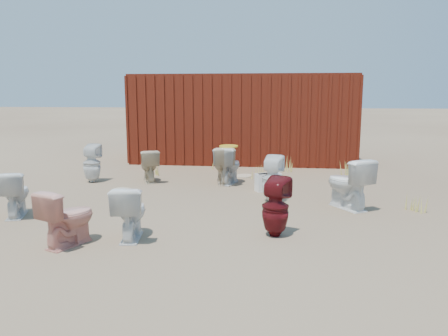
# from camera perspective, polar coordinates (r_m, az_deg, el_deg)

# --- Properties ---
(ground) EXTENTS (100.00, 100.00, 0.00)m
(ground) POSITION_cam_1_polar(r_m,az_deg,el_deg) (7.54, -0.55, -4.90)
(ground) COLOR brown
(ground) RESTS_ON ground
(shipping_container) EXTENTS (6.00, 2.40, 2.40)m
(shipping_container) POSITION_cam_1_polar(r_m,az_deg,el_deg) (12.48, 2.55, 6.51)
(shipping_container) COLOR #55170E
(shipping_container) RESTS_ON ground
(toilet_front_a) EXTENTS (0.62, 0.80, 0.72)m
(toilet_front_a) POSITION_cam_1_polar(r_m,az_deg,el_deg) (7.55, -25.67, -3.03)
(toilet_front_a) COLOR silver
(toilet_front_a) RESTS_ON ground
(toilet_front_pink) EXTENTS (0.66, 0.82, 0.73)m
(toilet_front_pink) POSITION_cam_1_polar(r_m,az_deg,el_deg) (5.87, -19.74, -6.06)
(toilet_front_pink) COLOR #EA9A87
(toilet_front_pink) RESTS_ON ground
(toilet_front_c) EXTENTS (0.50, 0.76, 0.72)m
(toilet_front_c) POSITION_cam_1_polar(r_m,az_deg,el_deg) (5.90, -12.17, -5.63)
(toilet_front_c) COLOR white
(toilet_front_c) RESTS_ON ground
(toilet_front_maroon) EXTENTS (0.47, 0.48, 0.80)m
(toilet_front_maroon) POSITION_cam_1_polar(r_m,az_deg,el_deg) (5.90, 6.74, -5.08)
(toilet_front_maroon) COLOR #5B0F13
(toilet_front_maroon) RESTS_ON ground
(toilet_front_e) EXTENTS (0.86, 0.96, 0.85)m
(toilet_front_e) POSITION_cam_1_polar(r_m,az_deg,el_deg) (7.54, 15.88, -1.93)
(toilet_front_e) COLOR white
(toilet_front_e) RESTS_ON ground
(toilet_back_a) EXTENTS (0.38, 0.38, 0.82)m
(toilet_back_a) POSITION_cam_1_polar(r_m,az_deg,el_deg) (9.83, -16.88, 0.59)
(toilet_back_a) COLOR white
(toilet_back_a) RESTS_ON ground
(toilet_back_beige_left) EXTENTS (0.64, 0.79, 0.71)m
(toilet_back_beige_left) POSITION_cam_1_polar(r_m,az_deg,el_deg) (9.60, -9.77, 0.31)
(toilet_back_beige_left) COLOR #C7B591
(toilet_back_beige_left) RESTS_ON ground
(toilet_back_beige_right) EXTENTS (0.61, 0.86, 0.80)m
(toilet_back_beige_right) POSITION_cam_1_polar(r_m,az_deg,el_deg) (9.28, -0.12, 0.42)
(toilet_back_beige_right) COLOR beige
(toilet_back_beige_right) RESTS_ON ground
(toilet_back_yellowlid) EXTENTS (0.60, 0.85, 0.79)m
(toilet_back_yellowlid) POSITION_cam_1_polar(r_m,az_deg,el_deg) (9.27, 0.59, 0.37)
(toilet_back_yellowlid) COLOR silver
(toilet_back_yellowlid) RESTS_ON ground
(toilet_back_e) EXTENTS (0.45, 0.46, 0.83)m
(toilet_back_e) POSITION_cam_1_polar(r_m,az_deg,el_deg) (7.74, 6.35, -1.42)
(toilet_back_e) COLOR white
(toilet_back_e) RESTS_ON ground
(yellow_lid) EXTENTS (0.40, 0.50, 0.02)m
(yellow_lid) POSITION_cam_1_polar(r_m,az_deg,el_deg) (9.21, 0.60, 2.86)
(yellow_lid) COLOR gold
(yellow_lid) RESTS_ON toilet_back_yellowlid
(loose_tank) EXTENTS (0.54, 0.40, 0.35)m
(loose_tank) POSITION_cam_1_polar(r_m,az_deg,el_deg) (8.64, 5.79, -1.85)
(loose_tank) COLOR white
(loose_tank) RESTS_ON ground
(loose_lid_near) EXTENTS (0.51, 0.59, 0.02)m
(loose_lid_near) POSITION_cam_1_polar(r_m,az_deg,el_deg) (10.10, 2.56, -1.05)
(loose_lid_near) COLOR beige
(loose_lid_near) RESTS_ON ground
(loose_lid_far) EXTENTS (0.58, 0.59, 0.02)m
(loose_lid_far) POSITION_cam_1_polar(r_m,az_deg,el_deg) (8.86, -13.11, -2.84)
(loose_lid_far) COLOR #C5B18F
(loose_lid_far) RESTS_ON ground
(weed_clump_a) EXTENTS (0.36, 0.36, 0.33)m
(weed_clump_a) POSITION_cam_1_polar(r_m,az_deg,el_deg) (10.35, -9.15, -0.05)
(weed_clump_a) COLOR gold
(weed_clump_a) RESTS_ON ground
(weed_clump_b) EXTENTS (0.32, 0.32, 0.31)m
(weed_clump_b) POSITION_cam_1_polar(r_m,az_deg,el_deg) (9.92, 4.63, -0.45)
(weed_clump_b) COLOR gold
(weed_clump_b) RESTS_ON ground
(weed_clump_c) EXTENTS (0.36, 0.36, 0.35)m
(weed_clump_c) POSITION_cam_1_polar(r_m,az_deg,el_deg) (10.48, 15.14, -0.09)
(weed_clump_c) COLOR gold
(weed_clump_c) RESTS_ON ground
(weed_clump_d) EXTENTS (0.30, 0.30, 0.26)m
(weed_clump_d) POSITION_cam_1_polar(r_m,az_deg,el_deg) (10.97, -0.96, 0.46)
(weed_clump_d) COLOR gold
(weed_clump_d) RESTS_ON ground
(weed_clump_e) EXTENTS (0.34, 0.34, 0.34)m
(weed_clump_e) POSITION_cam_1_polar(r_m,az_deg,el_deg) (10.87, 8.19, 0.48)
(weed_clump_e) COLOR gold
(weed_clump_e) RESTS_ON ground
(weed_clump_f) EXTENTS (0.28, 0.28, 0.27)m
(weed_clump_f) POSITION_cam_1_polar(r_m,az_deg,el_deg) (7.80, 23.81, -4.22)
(weed_clump_f) COLOR gold
(weed_clump_f) RESTS_ON ground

